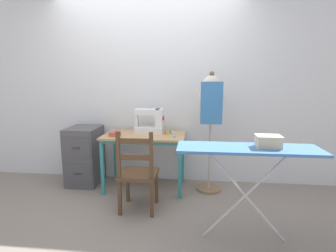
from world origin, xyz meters
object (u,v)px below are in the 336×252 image
object	(u,v)px
scissors	(177,137)
dress_form	(211,107)
thread_spool_mid_table	(170,132)
thread_spool_far_edge	(173,134)
fabric_bowl	(115,133)
storage_box	(268,141)
wooden_chair	(138,174)
sewing_machine	(151,122)
thread_spool_near_machine	(165,133)
filing_cabinet	(85,156)
ironing_board	(248,152)

from	to	relation	value
scissors	dress_form	distance (m)	0.56
dress_form	thread_spool_mid_table	bearing A→B (deg)	173.78
scissors	thread_spool_far_edge	distance (m)	0.08
thread_spool_far_edge	dress_form	size ratio (longest dim) A/B	0.03
scissors	thread_spool_mid_table	bearing A→B (deg)	115.88
fabric_bowl	scissors	world-z (taller)	fabric_bowl
scissors	storage_box	distance (m)	1.23
wooden_chair	dress_form	distance (m)	1.20
sewing_machine	storage_box	world-z (taller)	sewing_machine
thread_spool_far_edge	dress_form	world-z (taller)	dress_form
thread_spool_mid_table	storage_box	bearing A→B (deg)	-48.96
thread_spool_near_machine	storage_box	xyz separation A→B (m)	(0.99, -0.99, 0.16)
thread_spool_mid_table	dress_form	distance (m)	0.61
sewing_machine	scissors	world-z (taller)	sewing_machine
scissors	wooden_chair	xyz separation A→B (m)	(-0.38, -0.48, -0.31)
filing_cabinet	dress_form	xyz separation A→B (m)	(1.68, -0.05, 0.69)
scissors	wooden_chair	world-z (taller)	wooden_chair
thread_spool_far_edge	wooden_chair	distance (m)	0.71
sewing_machine	thread_spool_near_machine	distance (m)	0.26
filing_cabinet	dress_form	distance (m)	1.81
thread_spool_far_edge	storage_box	bearing A→B (deg)	-46.69
fabric_bowl	thread_spool_near_machine	world-z (taller)	fabric_bowl
fabric_bowl	storage_box	distance (m)	1.83
fabric_bowl	thread_spool_mid_table	size ratio (longest dim) A/B	3.42
sewing_machine	dress_form	size ratio (longest dim) A/B	0.25
wooden_chair	dress_form	xyz separation A→B (m)	(0.79, 0.62, 0.66)
thread_spool_near_machine	dress_form	distance (m)	0.65
scissors	thread_spool_mid_table	size ratio (longest dim) A/B	2.93
sewing_machine	ironing_board	xyz separation A→B (m)	(1.03, -1.10, -0.07)
filing_cabinet	storage_box	size ratio (longest dim) A/B	3.75
ironing_board	storage_box	size ratio (longest dim) A/B	5.75
wooden_chair	ironing_board	world-z (taller)	wooden_chair
scissors	ironing_board	distance (m)	1.12
fabric_bowl	dress_form	distance (m)	1.23
dress_form	ironing_board	distance (m)	1.10
sewing_machine	wooden_chair	distance (m)	0.82
ironing_board	fabric_bowl	bearing A→B (deg)	148.46
thread_spool_near_machine	filing_cabinet	xyz separation A→B (m)	(-1.12, 0.08, -0.35)
scissors	thread_spool_mid_table	xyz separation A→B (m)	(-0.10, 0.20, 0.02)
fabric_bowl	thread_spool_near_machine	bearing A→B (deg)	11.38
thread_spool_mid_table	wooden_chair	world-z (taller)	wooden_chair
fabric_bowl	filing_cabinet	xyz separation A→B (m)	(-0.50, 0.20, -0.36)
thread_spool_far_edge	filing_cabinet	distance (m)	1.28
wooden_chair	ironing_board	size ratio (longest dim) A/B	0.75
storage_box	thread_spool_near_machine	bearing A→B (deg)	134.88
scissors	storage_box	world-z (taller)	storage_box
sewing_machine	storage_box	bearing A→B (deg)	-42.32
thread_spool_mid_table	dress_form	xyz separation A→B (m)	(0.51, -0.06, 0.33)
fabric_bowl	wooden_chair	xyz separation A→B (m)	(0.39, -0.47, -0.33)
filing_cabinet	ironing_board	xyz separation A→B (m)	(1.94, -1.09, 0.41)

